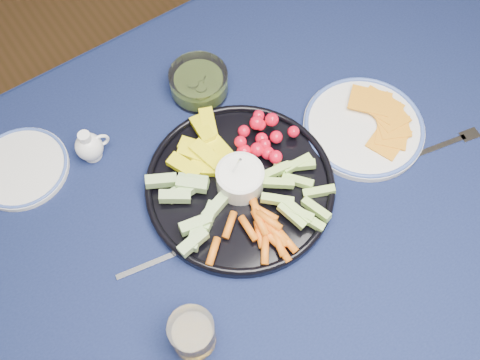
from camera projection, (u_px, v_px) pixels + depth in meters
dining_table at (234, 238)px, 1.09m from camera, size 1.67×1.07×0.75m
crudite_platter at (239, 184)px, 1.03m from camera, size 0.37×0.37×0.12m
creamer_pitcher at (90, 146)px, 1.05m from camera, size 0.07×0.05×0.08m
pickle_bowl at (199, 83)px, 1.13m from camera, size 0.12×0.12×0.06m
cheese_plate at (364, 126)px, 1.10m from camera, size 0.25×0.25×0.03m
juice_tumbler at (193, 334)px, 0.88m from camera, size 0.08×0.08×0.09m
fork_left at (168, 257)px, 0.98m from camera, size 0.17×0.05×0.00m
fork_right at (445, 144)px, 1.09m from camera, size 0.19×0.06×0.00m
side_plate_extra at (21, 168)px, 1.06m from camera, size 0.19×0.19×0.02m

